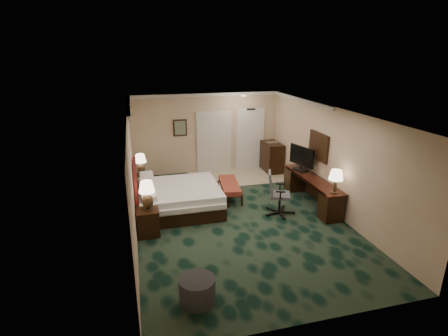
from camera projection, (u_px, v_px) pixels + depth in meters
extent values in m
cube|color=black|center=(238.00, 218.00, 8.86)|extent=(5.00, 7.50, 0.00)
cube|color=silver|center=(239.00, 111.00, 8.00)|extent=(5.00, 7.50, 0.00)
cube|color=beige|center=(207.00, 133.00, 11.87)|extent=(5.00, 0.00, 2.70)
cube|color=beige|center=(314.00, 248.00, 4.99)|extent=(5.00, 0.00, 2.70)
cube|color=beige|center=(132.00, 176.00, 7.83)|extent=(0.00, 7.50, 2.70)
cube|color=beige|center=(331.00, 159.00, 9.02)|extent=(0.00, 7.50, 2.70)
cube|color=tan|center=(239.00, 176.00, 11.73)|extent=(3.20, 1.70, 0.01)
cube|color=silver|center=(250.00, 139.00, 12.31)|extent=(1.02, 0.06, 2.18)
cube|color=silver|center=(214.00, 142.00, 11.99)|extent=(1.20, 0.06, 2.10)
cube|color=#476558|center=(180.00, 128.00, 11.54)|extent=(0.45, 0.06, 0.55)
cube|color=white|center=(319.00, 146.00, 9.50)|extent=(0.05, 0.95, 0.75)
cube|color=silver|center=(179.00, 198.00, 9.18)|extent=(2.08, 1.93, 0.66)
cube|color=black|center=(148.00, 221.00, 7.98)|extent=(0.50, 0.57, 0.62)
cube|color=black|center=(143.00, 184.00, 10.31)|extent=(0.45, 0.52, 0.56)
cube|color=maroon|center=(229.00, 190.00, 9.96)|extent=(0.65, 1.43, 0.47)
cylinder|color=#2B2B2B|center=(197.00, 290.00, 5.84)|extent=(0.79, 0.79, 0.44)
cube|color=black|center=(311.00, 191.00, 9.58)|extent=(0.55, 2.56, 0.74)
cube|color=black|center=(302.00, 159.00, 9.95)|extent=(0.33, 0.91, 0.72)
cube|color=black|center=(272.00, 157.00, 12.15)|extent=(0.53, 0.96, 1.01)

